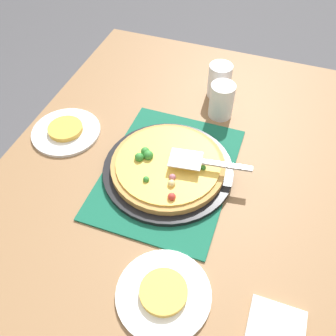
# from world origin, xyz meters

# --- Properties ---
(ground_plane) EXTENTS (8.00, 8.00, 0.00)m
(ground_plane) POSITION_xyz_m (0.00, 0.00, 0.00)
(ground_plane) COLOR #4C4C51
(dining_table) EXTENTS (1.40, 1.00, 0.75)m
(dining_table) POSITION_xyz_m (0.00, 0.00, 0.64)
(dining_table) COLOR olive
(dining_table) RESTS_ON ground_plane
(placemat) EXTENTS (0.48, 0.36, 0.01)m
(placemat) POSITION_xyz_m (0.00, 0.00, 0.75)
(placemat) COLOR #145B42
(placemat) RESTS_ON dining_table
(pizza_pan) EXTENTS (0.38, 0.38, 0.01)m
(pizza_pan) POSITION_xyz_m (0.00, 0.00, 0.76)
(pizza_pan) COLOR black
(pizza_pan) RESTS_ON placemat
(pizza) EXTENTS (0.33, 0.33, 0.05)m
(pizza) POSITION_xyz_m (0.00, -0.00, 0.78)
(pizza) COLOR #B78442
(pizza) RESTS_ON pizza_pan
(plate_near_left) EXTENTS (0.22, 0.22, 0.01)m
(plate_near_left) POSITION_xyz_m (-0.05, -0.37, 0.76)
(plate_near_left) COLOR white
(plate_near_left) RESTS_ON dining_table
(plate_far_right) EXTENTS (0.22, 0.22, 0.01)m
(plate_far_right) POSITION_xyz_m (0.35, 0.11, 0.76)
(plate_far_right) COLOR white
(plate_far_right) RESTS_ON dining_table
(served_slice_left) EXTENTS (0.11, 0.11, 0.02)m
(served_slice_left) POSITION_xyz_m (-0.05, -0.37, 0.77)
(served_slice_left) COLOR gold
(served_slice_left) RESTS_ON plate_near_left
(served_slice_right) EXTENTS (0.11, 0.11, 0.02)m
(served_slice_right) POSITION_xyz_m (0.35, 0.11, 0.77)
(served_slice_right) COLOR #EAB747
(served_slice_right) RESTS_ON plate_far_right
(cup_near) EXTENTS (0.08, 0.08, 0.12)m
(cup_near) POSITION_xyz_m (-0.40, 0.05, 0.81)
(cup_near) COLOR white
(cup_near) RESTS_ON dining_table
(cup_far) EXTENTS (0.08, 0.08, 0.12)m
(cup_far) POSITION_xyz_m (-0.30, 0.08, 0.81)
(cup_far) COLOR white
(cup_far) RESTS_ON dining_table
(pizza_server) EXTENTS (0.08, 0.23, 0.01)m
(pizza_server) POSITION_xyz_m (-0.01, 0.10, 0.82)
(pizza_server) COLOR silver
(pizza_server) RESTS_ON pizza
(napkin_stack) EXTENTS (0.12, 0.12, 0.02)m
(napkin_stack) POSITION_xyz_m (0.34, 0.36, 0.76)
(napkin_stack) COLOR white
(napkin_stack) RESTS_ON dining_table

